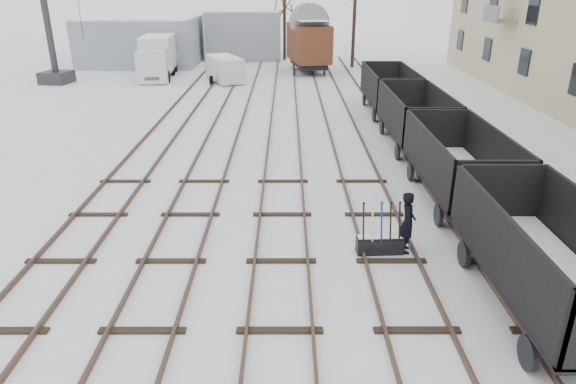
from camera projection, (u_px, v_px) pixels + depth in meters
name	position (u px, v px, depth m)	size (l,w,h in m)	color
ground	(281.00, 262.00, 13.97)	(120.00, 120.00, 0.00)	white
tracks	(284.00, 127.00, 26.58)	(13.90, 52.00, 0.16)	black
shed_left	(142.00, 41.00, 46.44)	(10.00, 8.00, 4.10)	#9097A3
shed_right	(245.00, 34.00, 50.07)	(7.00, 6.00, 4.50)	#9097A3
ground_frame	(380.00, 243.00, 14.35)	(1.32, 0.48, 1.49)	black
worker	(408.00, 222.00, 14.21)	(0.65, 0.43, 1.79)	black
freight_wagon_a	(545.00, 273.00, 11.61)	(2.46, 6.14, 2.51)	black
freight_wagon_b	(458.00, 175.00, 17.53)	(2.46, 6.14, 2.51)	black
freight_wagon_c	(415.00, 126.00, 23.44)	(2.46, 6.14, 2.51)	black
freight_wagon_d	(389.00, 96.00, 29.36)	(2.46, 6.14, 2.51)	black
box_van_wagon	(309.00, 42.00, 41.95)	(3.89, 5.98, 4.23)	black
lorry	(157.00, 57.00, 39.88)	(2.67, 7.01, 3.11)	black
panel_van	(225.00, 69.00, 38.54)	(3.37, 4.59, 1.86)	silver
crane	(53.00, 47.00, 37.53)	(2.30, 5.81, 9.76)	#2A292E
tree_far_left	(285.00, 30.00, 48.78)	(0.30, 0.30, 5.53)	black
tree_far_right	(354.00, 19.00, 43.80)	(0.30, 0.30, 8.18)	black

